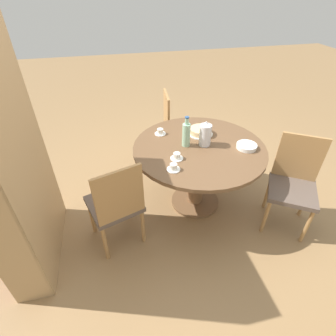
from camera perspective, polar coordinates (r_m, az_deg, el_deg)
ground_plane at (r=2.97m, az=5.85°, el=-7.30°), size 14.00×14.00×0.00m
dining_table at (r=2.61m, az=6.61°, el=1.81°), size 1.27×1.27×0.73m
chair_a at (r=2.72m, az=25.69°, el=-2.82°), size 0.58×0.58×0.91m
chair_b at (r=3.40m, az=1.92°, el=9.15°), size 0.46×0.46×0.91m
chair_c at (r=2.28m, az=-11.24°, el=-7.65°), size 0.53×0.53×0.91m
bookshelf at (r=2.20m, az=-30.50°, el=-0.18°), size 0.98×0.28×1.87m
coffee_pot at (r=2.50m, az=8.11°, el=7.26°), size 0.11×0.11×0.25m
water_bottle at (r=2.47m, az=3.99°, el=7.37°), size 0.08×0.08×0.30m
cake_main at (r=2.72m, az=7.10°, el=7.91°), size 0.25×0.25×0.07m
cup_a at (r=2.71m, az=-1.71°, el=7.84°), size 0.11×0.11×0.06m
cup_b at (r=2.32m, az=1.93°, el=2.51°), size 0.11×0.11×0.06m
cup_c at (r=2.19m, az=1.21°, el=0.11°), size 0.11×0.11×0.06m
plate_stack at (r=2.58m, az=16.74°, el=4.57°), size 0.19×0.19×0.04m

